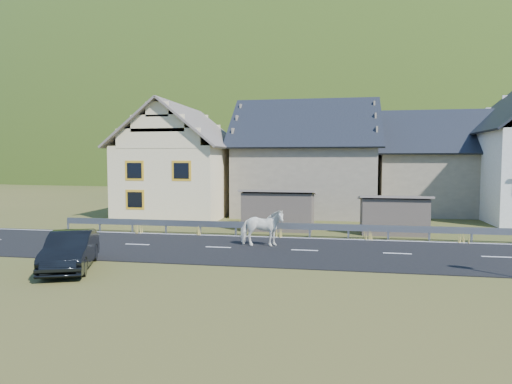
# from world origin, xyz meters

# --- Properties ---
(ground) EXTENTS (160.00, 160.00, 0.00)m
(ground) POSITION_xyz_m (0.00, 0.00, 0.00)
(ground) COLOR #354319
(ground) RESTS_ON ground
(road) EXTENTS (60.00, 7.00, 0.04)m
(road) POSITION_xyz_m (0.00, 0.00, 0.02)
(road) COLOR black
(road) RESTS_ON ground
(lane_markings) EXTENTS (60.00, 6.60, 0.01)m
(lane_markings) POSITION_xyz_m (0.00, 0.00, 0.04)
(lane_markings) COLOR silver
(lane_markings) RESTS_ON road
(guardrail) EXTENTS (28.10, 0.09, 0.75)m
(guardrail) POSITION_xyz_m (-0.00, 3.68, 0.56)
(guardrail) COLOR #93969B
(guardrail) RESTS_ON ground
(shed_left) EXTENTS (4.30, 3.30, 2.40)m
(shed_left) POSITION_xyz_m (-2.00, 6.50, 1.10)
(shed_left) COLOR brown
(shed_left) RESTS_ON ground
(shed_right) EXTENTS (3.80, 2.90, 2.20)m
(shed_right) POSITION_xyz_m (4.50, 6.00, 1.00)
(shed_right) COLOR brown
(shed_right) RESTS_ON ground
(house_cream) EXTENTS (7.80, 9.80, 8.30)m
(house_cream) POSITION_xyz_m (-10.00, 12.00, 4.36)
(house_cream) COLOR beige
(house_cream) RESTS_ON ground
(house_stone_a) EXTENTS (10.80, 9.80, 8.90)m
(house_stone_a) POSITION_xyz_m (-1.00, 15.00, 4.63)
(house_stone_a) COLOR gray
(house_stone_a) RESTS_ON ground
(house_stone_b) EXTENTS (9.80, 8.80, 8.10)m
(house_stone_b) POSITION_xyz_m (9.00, 17.00, 4.24)
(house_stone_b) COLOR gray
(house_stone_b) RESTS_ON ground
(mountain) EXTENTS (440.00, 280.00, 260.00)m
(mountain) POSITION_xyz_m (5.00, 180.00, -20.00)
(mountain) COLOR #274013
(mountain) RESTS_ON ground
(conifer_patch) EXTENTS (76.00, 50.00, 28.00)m
(conifer_patch) POSITION_xyz_m (-55.00, 110.00, 6.00)
(conifer_patch) COLOR black
(conifer_patch) RESTS_ON ground
(horse) EXTENTS (1.10, 2.13, 1.74)m
(horse) POSITION_xyz_m (-2.06, 0.64, 0.91)
(horse) COLOR white
(horse) RESTS_ON road
(car) EXTENTS (2.95, 4.52, 1.41)m
(car) POSITION_xyz_m (-8.37, -4.94, 0.70)
(car) COLOR black
(car) RESTS_ON ground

